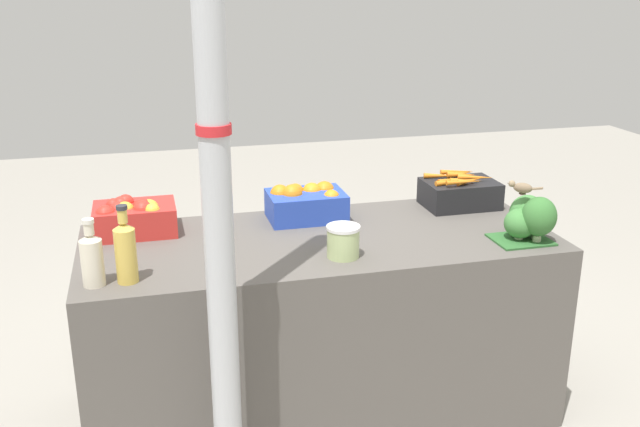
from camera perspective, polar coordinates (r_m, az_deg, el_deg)
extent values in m
plane|color=gray|center=(3.18, 0.00, -15.18)|extent=(10.00, 10.00, 0.00)
cube|color=#56514C|center=(2.98, 0.00, -8.95)|extent=(1.86, 0.77, 0.78)
cylinder|color=#B7BABF|center=(2.06, -8.49, 6.17)|extent=(0.09, 0.09, 2.66)
cylinder|color=red|center=(2.06, -8.51, 6.71)|extent=(0.10, 0.10, 0.03)
cube|color=red|center=(2.95, -14.57, -0.44)|extent=(0.32, 0.23, 0.12)
sphere|color=red|center=(2.98, -15.28, 0.86)|extent=(0.07, 0.07, 0.07)
sphere|color=red|center=(2.94, -14.18, 0.50)|extent=(0.06, 0.06, 0.06)
sphere|color=red|center=(2.98, -15.60, 0.60)|extent=(0.08, 0.08, 0.08)
sphere|color=gold|center=(2.92, -13.48, 0.38)|extent=(0.08, 0.08, 0.08)
sphere|color=red|center=(2.97, -16.17, 0.58)|extent=(0.06, 0.06, 0.06)
sphere|color=gold|center=(2.92, -15.34, 0.18)|extent=(0.08, 0.08, 0.08)
sphere|color=red|center=(2.88, -16.79, -0.12)|extent=(0.08, 0.08, 0.08)
sphere|color=gold|center=(2.87, -13.27, 0.21)|extent=(0.06, 0.06, 0.06)
sphere|color=red|center=(2.89, -13.99, 0.25)|extent=(0.08, 0.08, 0.08)
sphere|color=red|center=(2.93, -15.84, 0.21)|extent=(0.07, 0.07, 0.07)
sphere|color=red|center=(2.91, -14.00, 0.46)|extent=(0.07, 0.07, 0.07)
cube|color=#2847B7|center=(3.02, -1.19, 0.62)|extent=(0.32, 0.23, 0.12)
sphere|color=orange|center=(2.98, 0.93, 1.28)|extent=(0.07, 0.07, 0.07)
sphere|color=orange|center=(3.08, 0.36, 1.80)|extent=(0.09, 0.09, 0.09)
sphere|color=orange|center=(3.04, -1.98, 1.75)|extent=(0.07, 0.07, 0.07)
sphere|color=orange|center=(3.01, -3.22, 1.53)|extent=(0.09, 0.09, 0.09)
sphere|color=orange|center=(2.99, -2.23, 1.54)|extent=(0.09, 0.09, 0.09)
sphere|color=orange|center=(3.05, -0.66, 1.69)|extent=(0.09, 0.09, 0.09)
cube|color=black|center=(3.25, 11.12, 1.56)|extent=(0.32, 0.23, 0.12)
cone|color=orange|center=(3.31, 10.91, 3.30)|extent=(0.16, 0.04, 0.02)
cone|color=orange|center=(3.21, 10.57, 2.66)|extent=(0.16, 0.07, 0.03)
cone|color=orange|center=(3.19, 11.93, 2.60)|extent=(0.15, 0.07, 0.02)
cone|color=orange|center=(3.17, 10.45, 2.47)|extent=(0.15, 0.04, 0.02)
cone|color=orange|center=(3.19, 11.53, 2.55)|extent=(0.13, 0.06, 0.03)
cone|color=orange|center=(3.26, 11.23, 3.06)|extent=(0.13, 0.06, 0.03)
cone|color=orange|center=(3.23, 12.32, 2.84)|extent=(0.16, 0.07, 0.03)
cone|color=orange|center=(3.15, 11.47, 2.49)|extent=(0.17, 0.03, 0.02)
cone|color=orange|center=(3.30, 11.17, 3.16)|extent=(0.14, 0.05, 0.03)
cone|color=orange|center=(3.26, 9.65, 3.00)|extent=(0.16, 0.06, 0.02)
cube|color=#2D602D|center=(2.90, 15.76, -2.03)|extent=(0.22, 0.18, 0.01)
ellipsoid|color=#427F3D|center=(2.88, 15.71, -0.76)|extent=(0.12, 0.12, 0.12)
cylinder|color=#B2C693|center=(2.89, 15.62, -1.72)|extent=(0.03, 0.03, 0.02)
ellipsoid|color=#387033|center=(2.86, 17.12, -0.23)|extent=(0.13, 0.13, 0.15)
cylinder|color=#B2C693|center=(2.89, 16.95, -1.89)|extent=(0.03, 0.03, 0.02)
ellipsoid|color=#2D602D|center=(2.88, 17.04, -0.31)|extent=(0.11, 0.11, 0.13)
cylinder|color=#B2C693|center=(2.91, 16.90, -1.72)|extent=(0.03, 0.03, 0.02)
ellipsoid|color=#427F3D|center=(2.93, 16.25, 0.01)|extent=(0.14, 0.14, 0.15)
cylinder|color=#B2C693|center=(2.95, 16.12, -1.35)|extent=(0.03, 0.03, 0.02)
cylinder|color=beige|center=(2.49, -17.74, -3.78)|extent=(0.07, 0.07, 0.16)
cone|color=beige|center=(2.46, -17.95, -1.83)|extent=(0.07, 0.07, 0.02)
cylinder|color=beige|center=(2.45, -18.01, -1.18)|extent=(0.03, 0.03, 0.04)
cylinder|color=silver|center=(2.44, -18.08, -0.58)|extent=(0.04, 0.04, 0.01)
cylinder|color=gold|center=(2.48, -15.26, -3.29)|extent=(0.07, 0.07, 0.19)
cone|color=gold|center=(2.44, -15.46, -0.98)|extent=(0.07, 0.07, 0.02)
cylinder|color=gold|center=(2.43, -15.53, -0.20)|extent=(0.03, 0.03, 0.05)
cylinder|color=#2D2D33|center=(2.42, -15.59, 0.47)|extent=(0.04, 0.04, 0.01)
cylinder|color=#B2C684|center=(2.62, 1.86, -2.37)|extent=(0.12, 0.12, 0.11)
cylinder|color=white|center=(2.59, 1.88, -1.13)|extent=(0.12, 0.12, 0.01)
cube|color=#4C3D2D|center=(2.85, 15.88, 1.54)|extent=(0.02, 0.02, 0.01)
ellipsoid|color=#7A664C|center=(2.85, 15.92, 1.98)|extent=(0.08, 0.07, 0.04)
sphere|color=#897556|center=(2.85, 15.10, 2.32)|extent=(0.03, 0.03, 0.03)
cone|color=#4C3D28|center=(2.85, 14.87, 2.35)|extent=(0.02, 0.01, 0.01)
cube|color=#7A664C|center=(2.84, 17.00, 1.92)|extent=(0.04, 0.04, 0.01)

